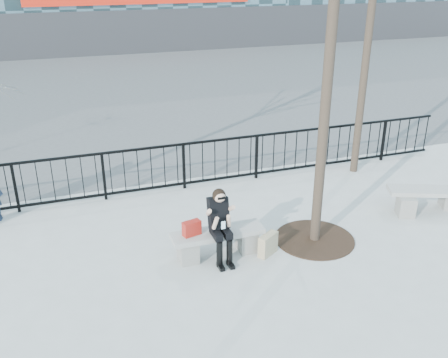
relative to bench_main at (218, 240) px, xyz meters
name	(u,v)px	position (x,y,z in m)	size (l,w,h in m)	color
ground	(218,255)	(0.00, 0.00, -0.30)	(120.00, 120.00, 0.00)	#9C9D98
street_surface	(108,82)	(0.00, 15.00, -0.30)	(60.00, 23.00, 0.01)	#474747
railing	(175,167)	(0.00, 3.00, 0.25)	(14.00, 0.06, 1.10)	black
tree_grate	(314,239)	(1.90, -0.10, -0.29)	(1.50, 1.50, 0.02)	black
bench_main	(218,240)	(0.00, 0.00, 0.00)	(1.65, 0.46, 0.49)	slate
bench_second	(429,197)	(4.73, 0.18, 0.01)	(1.70, 0.47, 0.50)	slate
seated_woman	(221,226)	(0.00, -0.16, 0.37)	(0.50, 0.64, 1.34)	black
handbag	(192,228)	(-0.47, 0.02, 0.32)	(0.31, 0.15, 0.26)	#A21C13
shopping_bag	(268,244)	(0.85, -0.28, -0.10)	(0.42, 0.15, 0.40)	#CAB68F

